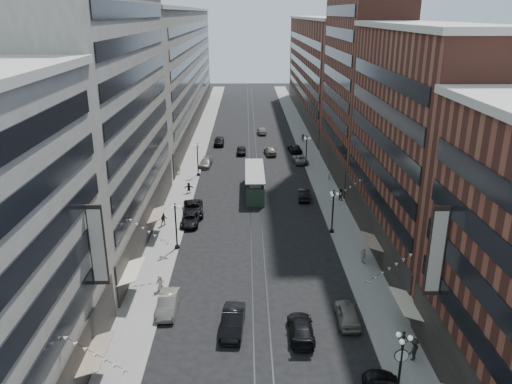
{
  "coord_description": "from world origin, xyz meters",
  "views": [
    {
      "loc": [
        -1.17,
        -23.7,
        25.55
      ],
      "look_at": [
        -0.07,
        33.28,
        5.0
      ],
      "focal_mm": 35.0,
      "sensor_mm": 36.0,
      "label": 1
    }
  ],
  "objects": [
    {
      "name": "lamppost_se_near",
      "position": [
        9.2,
        4.0,
        3.22
      ],
      "size": [
        1.08,
        1.14,
        5.52
      ],
      "color": "black",
      "rests_on": "sidewalk_east"
    },
    {
      "name": "sidewalk_east",
      "position": [
        11.0,
        70.0,
        0.07
      ],
      "size": [
        4.0,
        180.0,
        0.15
      ],
      "primitive_type": "cube",
      "color": "gray",
      "rests_on": "ground"
    },
    {
      "name": "building_west_far",
      "position": [
        -17.0,
        96.0,
        13.0
      ],
      "size": [
        8.0,
        90.0,
        26.0
      ],
      "primitive_type": "cube",
      "color": "#A5A092",
      "rests_on": "ground"
    },
    {
      "name": "building_east_far",
      "position": [
        17.0,
        105.0,
        12.0
      ],
      "size": [
        8.0,
        72.0,
        24.0
      ],
      "primitive_type": "cube",
      "color": "brown",
      "rests_on": "ground"
    },
    {
      "name": "lamppost_se_mid",
      "position": [
        9.2,
        60.0,
        3.1
      ],
      "size": [
        1.03,
        1.14,
        5.52
      ],
      "color": "black",
      "rests_on": "sidewalk_east"
    },
    {
      "name": "building_east_tower",
      "position": [
        17.0,
        56.0,
        21.0
      ],
      "size": [
        8.0,
        26.0,
        42.0
      ],
      "primitive_type": "cube",
      "color": "brown",
      "rests_on": "ground"
    },
    {
      "name": "lamppost_sw_far",
      "position": [
        -9.2,
        28.0,
        3.1
      ],
      "size": [
        1.03,
        1.14,
        5.52
      ],
      "color": "black",
      "rests_on": "sidewalk_west"
    },
    {
      "name": "car_10",
      "position": [
        7.12,
        43.95,
        0.76
      ],
      "size": [
        2.04,
        4.75,
        1.52
      ],
      "primitive_type": "imported",
      "rotation": [
        0.0,
        0.0,
        3.05
      ],
      "color": "black",
      "rests_on": "ground"
    },
    {
      "name": "rail_west",
      "position": [
        -0.7,
        70.0,
        0.01
      ],
      "size": [
        0.12,
        180.0,
        0.02
      ],
      "primitive_type": "cube",
      "color": "#2D2D33",
      "rests_on": "ground"
    },
    {
      "name": "car_7",
      "position": [
        -8.4,
        38.6,
        0.79
      ],
      "size": [
        3.2,
        5.94,
        1.58
      ],
      "primitive_type": "imported",
      "rotation": [
        0.0,
        0.0,
        0.1
      ],
      "color": "black",
      "rests_on": "ground"
    },
    {
      "name": "pedestrian_4",
      "position": [
        11.29,
        23.95,
        1.02
      ],
      "size": [
        0.8,
        1.12,
        1.75
      ],
      "primitive_type": "imported",
      "rotation": [
        0.0,
        0.0,
        1.93
      ],
      "color": "beige",
      "rests_on": "sidewalk_east"
    },
    {
      "name": "car_4",
      "position": [
        7.53,
        13.46,
        0.79
      ],
      "size": [
        1.96,
        4.69,
        1.59
      ],
      "primitive_type": "imported",
      "rotation": [
        0.0,
        0.0,
        3.12
      ],
      "color": "slate",
      "rests_on": "ground"
    },
    {
      "name": "car_6",
      "position": [
        3.26,
        11.5,
        0.74
      ],
      "size": [
        2.15,
        5.14,
        1.49
      ],
      "primitive_type": "imported",
      "rotation": [
        0.0,
        0.0,
        3.13
      ],
      "color": "black",
      "rests_on": "ground"
    },
    {
      "name": "pedestrian_8",
      "position": [
        11.98,
        51.84,
        0.92
      ],
      "size": [
        0.67,
        0.65,
        1.55
      ],
      "primitive_type": "imported",
      "rotation": [
        0.0,
        0.0,
        3.84
      ],
      "color": "#BCB09C",
      "rests_on": "sidewalk_east"
    },
    {
      "name": "car_2",
      "position": [
        -8.4,
        35.09,
        0.67
      ],
      "size": [
        2.41,
        4.92,
        1.35
      ],
      "primitive_type": "imported",
      "rotation": [
        0.0,
        0.0,
        -0.04
      ],
      "color": "black",
      "rests_on": "ground"
    },
    {
      "name": "pedestrian_3",
      "position": [
        11.63,
        8.11,
        1.09
      ],
      "size": [
        1.26,
        1.16,
        1.88
      ],
      "primitive_type": "imported",
      "rotation": [
        0.0,
        0.0,
        3.83
      ],
      "color": "black",
      "rests_on": "sidewalk_east"
    },
    {
      "name": "car_12",
      "position": [
        8.17,
        69.57,
        0.78
      ],
      "size": [
        2.75,
        5.58,
        1.56
      ],
      "primitive_type": "imported",
      "rotation": [
        0.0,
        0.0,
        3.25
      ],
      "color": "black",
      "rests_on": "ground"
    },
    {
      "name": "lamppost_se_far",
      "position": [
        9.2,
        32.0,
        3.1
      ],
      "size": [
        1.03,
        1.14,
        5.52
      ],
      "color": "black",
      "rests_on": "sidewalk_east"
    },
    {
      "name": "ground",
      "position": [
        0.0,
        60.0,
        0.0
      ],
      "size": [
        220.0,
        220.0,
        0.0
      ],
      "primitive_type": "plane",
      "color": "black",
      "rests_on": "ground"
    },
    {
      "name": "car_13",
      "position": [
        -2.2,
        68.61,
        0.73
      ],
      "size": [
        1.76,
        4.32,
        1.47
      ],
      "primitive_type": "imported",
      "rotation": [
        0.0,
        0.0,
        0.0
      ],
      "color": "black",
      "rests_on": "ground"
    },
    {
      "name": "streetcar",
      "position": [
        0.0,
        47.0,
        1.6
      ],
      "size": [
        2.78,
        12.57,
        3.48
      ],
      "color": "#263C2D",
      "rests_on": "ground"
    },
    {
      "name": "building_west_mid",
      "position": [
        -17.0,
        33.0,
        14.0
      ],
      "size": [
        8.0,
        36.0,
        28.0
      ],
      "primitive_type": "cube",
      "color": "#A5A092",
      "rests_on": "ground"
    },
    {
      "name": "pedestrian_2",
      "position": [
        -11.7,
        34.48,
        1.02
      ],
      "size": [
        0.94,
        0.66,
        1.75
      ],
      "primitive_type": "imported",
      "rotation": [
        0.0,
        0.0,
        0.25
      ],
      "color": "black",
      "rests_on": "sidewalk_west"
    },
    {
      "name": "pedestrian_6",
      "position": [
        -12.46,
        55.93,
        0.91
      ],
      "size": [
        0.9,
        0.43,
        1.52
      ],
      "primitive_type": "imported",
      "rotation": [
        0.0,
        0.0,
        3.11
      ],
      "color": "beige",
      "rests_on": "sidewalk_west"
    },
    {
      "name": "pedestrian_1",
      "position": [
        -9.6,
        18.76,
        0.98
      ],
      "size": [
        0.89,
        0.62,
        1.65
      ],
      "primitive_type": "imported",
      "rotation": [
        0.0,
        0.0,
        3.38
      ],
      "color": "#B9AC99",
      "rests_on": "sidewalk_west"
    },
    {
      "name": "pedestrian_9",
      "position": [
        10.58,
        77.57,
        0.94
      ],
      "size": [
        1.06,
        0.54,
        1.57
      ],
      "primitive_type": "imported",
      "rotation": [
        0.0,
        0.0,
        -0.12
      ],
      "color": "black",
      "rests_on": "sidewalk_east"
    },
    {
      "name": "car_14",
      "position": [
        2.22,
        85.25,
        0.71
      ],
      "size": [
        1.95,
        4.46,
        1.43
      ],
      "primitive_type": "imported",
      "rotation": [
        0.0,
        0.0,
        3.25
      ],
      "color": "#646359",
      "rests_on": "ground"
    },
    {
      "name": "car_9",
      "position": [
        -6.8,
        75.55,
        0.85
      ],
      "size": [
        2.05,
        5.01,
        1.7
      ],
      "primitive_type": "imported",
      "rotation": [
        0.0,
        0.0,
        0.01
      ],
      "color": "black",
      "rests_on": "ground"
    },
    {
      "name": "car_1",
      "position": [
        -8.4,
        15.41,
        0.78
      ],
      "size": [
        1.68,
        4.73,
        1.56
      ],
      "primitive_type": "imported",
      "rotation": [
        0.0,
        0.0,
        0.01
      ],
      "color": "gray",
      "rests_on": "ground"
    },
    {
      "name": "pedestrian_7",
      "position": [
        12.21,
        42.99,
        1.01
      ],
      "size": [
        0.95,
        0.85,
        1.73
      ],
      "primitive_type": "imported",
      "rotation": [
        0.0,
        0.0,
        2.56
      ],
      "color": "black",
      "rests_on": "sidewalk_east"
    },
    {
      "name": "car_5",
      "position": [
        -2.45,
        12.4,
        0.86
      ],
      "size": [
        2.19,
        5.32,
        1.71
      ],
      "primitive_type": "imported",
      "rotation": [
        0.0,
        0.0,
        -0.07
      ],
      "color": "black",
      "rests_on": "ground"
    },
    {
      "name": "car_extra_0",
      "position": [
        3.31,
        68.13,
        0.81
      ],
      "size": [
        2.46,
        4.92,
        1.61
      ],
      "primitive_type": "imported",
      "rotation": [
        0.0,
        0.0,
        3.26
      ],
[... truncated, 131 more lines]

